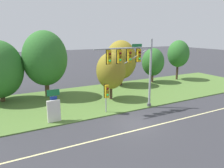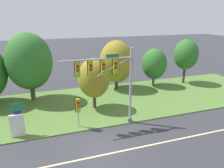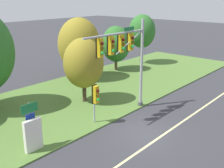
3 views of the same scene
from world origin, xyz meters
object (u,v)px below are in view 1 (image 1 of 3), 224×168
at_px(route_sign_post, 54,100).
at_px(tree_tall_centre, 121,60).
at_px(info_kiosk, 54,111).
at_px(tree_furthest_back, 178,54).
at_px(pedestrian_signal_near_kerb, 107,93).
at_px(tree_behind_signpost, 45,58).
at_px(tree_mid_verge, 111,71).
at_px(traffic_signal_mast, 133,62).
at_px(tree_right_far, 153,62).

bearing_deg(route_sign_post, tree_tall_centre, 36.04).
bearing_deg(info_kiosk, tree_furthest_back, 19.99).
distance_m(pedestrian_signal_near_kerb, tree_furthest_back, 18.89).
bearing_deg(tree_behind_signpost, tree_mid_verge, -36.66).
distance_m(pedestrian_signal_near_kerb, route_sign_post, 4.87).
distance_m(traffic_signal_mast, tree_right_far, 13.05).
bearing_deg(route_sign_post, tree_behind_signpost, 82.27).
relative_size(route_sign_post, tree_furthest_back, 0.45).
height_order(route_sign_post, tree_tall_centre, tree_tall_centre).
bearing_deg(pedestrian_signal_near_kerb, tree_tall_centre, 52.75).
relative_size(traffic_signal_mast, route_sign_post, 2.45).
bearing_deg(tree_furthest_back, tree_tall_centre, 175.34).
bearing_deg(tree_tall_centre, tree_right_far, -5.99).
bearing_deg(tree_furthest_back, tree_mid_verge, -162.89).
height_order(traffic_signal_mast, tree_tall_centre, traffic_signal_mast).
bearing_deg(tree_furthest_back, tree_right_far, 176.82).
bearing_deg(tree_behind_signpost, tree_right_far, 0.47).
height_order(tree_right_far, info_kiosk, tree_right_far).
relative_size(tree_tall_centre, tree_right_far, 1.24).
relative_size(tree_behind_signpost, info_kiosk, 4.06).
height_order(tree_behind_signpost, tree_right_far, tree_behind_signpost).
relative_size(pedestrian_signal_near_kerb, route_sign_post, 0.99).
relative_size(route_sign_post, tree_tall_centre, 0.44).
relative_size(traffic_signal_mast, tree_mid_verge, 1.29).
bearing_deg(traffic_signal_mast, info_kiosk, 175.37).
height_order(tree_tall_centre, tree_right_far, tree_tall_centre).
bearing_deg(info_kiosk, tree_tall_centre, 36.72).
xyz_separation_m(pedestrian_signal_near_kerb, info_kiosk, (-4.95, 0.18, -1.01)).
bearing_deg(tree_tall_centre, pedestrian_signal_near_kerb, -127.25).
distance_m(pedestrian_signal_near_kerb, info_kiosk, 5.06).
distance_m(tree_mid_verge, tree_tall_centre, 6.90).
bearing_deg(tree_furthest_back, route_sign_post, -160.61).
bearing_deg(pedestrian_signal_near_kerb, info_kiosk, 177.89).
height_order(tree_tall_centre, tree_furthest_back, tree_tall_centre).
relative_size(traffic_signal_mast, tree_right_far, 1.32).
bearing_deg(route_sign_post, tree_right_far, 25.06).
relative_size(route_sign_post, tree_right_far, 0.54).
bearing_deg(pedestrian_signal_near_kerb, tree_behind_signpost, 114.60).
bearing_deg(traffic_signal_mast, tree_furthest_back, 30.96).
height_order(traffic_signal_mast, tree_mid_verge, traffic_signal_mast).
height_order(pedestrian_signal_near_kerb, tree_furthest_back, tree_furthest_back).
distance_m(tree_furthest_back, info_kiosk, 23.48).
xyz_separation_m(pedestrian_signal_near_kerb, route_sign_post, (-4.84, 0.48, -0.09)).
relative_size(pedestrian_signal_near_kerb, tree_behind_signpost, 0.36).
xyz_separation_m(tree_tall_centre, tree_furthest_back, (10.10, -0.82, 0.48)).
height_order(tree_mid_verge, tree_right_far, tree_mid_verge).
height_order(tree_behind_signpost, info_kiosk, tree_behind_signpost).
relative_size(pedestrian_signal_near_kerb, tree_mid_verge, 0.52).
height_order(traffic_signal_mast, info_kiosk, traffic_signal_mast).
xyz_separation_m(pedestrian_signal_near_kerb, tree_furthest_back, (16.91, 8.13, 2.19)).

